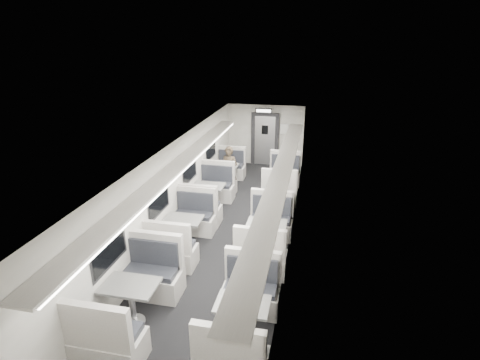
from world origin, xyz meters
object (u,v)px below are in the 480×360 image
at_px(booth_left_b, 209,197).
at_px(booth_right_a, 282,182).
at_px(booth_left_c, 184,232).
at_px(booth_left_d, 132,303).
at_px(booth_right_b, 276,205).
at_px(booth_right_d, 242,321).
at_px(passenger, 229,170).
at_px(exit_sign, 264,111).
at_px(booth_right_c, 266,238).
at_px(booth_left_a, 226,175).
at_px(vestibule_door, 265,140).

relative_size(booth_left_b, booth_right_a, 1.04).
distance_m(booth_left_c, booth_left_d, 2.68).
distance_m(booth_right_a, booth_right_b, 1.80).
distance_m(booth_left_d, booth_right_a, 6.88).
height_order(booth_right_d, passenger, passenger).
bearing_deg(passenger, booth_right_d, -63.22).
relative_size(booth_left_d, exit_sign, 3.80).
bearing_deg(booth_left_c, booth_right_a, 62.84).
distance_m(booth_right_c, booth_right_d, 2.83).
height_order(passenger, exit_sign, exit_sign).
distance_m(booth_left_b, booth_left_d, 4.83).
relative_size(booth_left_b, booth_left_d, 0.97).
relative_size(booth_left_a, booth_left_b, 0.93).
bearing_deg(vestibule_door, passenger, -102.44).
distance_m(booth_right_a, exit_sign, 3.17).
relative_size(passenger, exit_sign, 2.56).
bearing_deg(vestibule_door, booth_right_b, -77.80).
bearing_deg(booth_left_b, booth_right_b, -1.22).
relative_size(booth_left_c, booth_right_a, 1.01).
relative_size(booth_right_a, passenger, 1.38).
bearing_deg(booth_left_d, booth_left_a, 90.00).
height_order(booth_left_a, booth_right_b, booth_left_a).
bearing_deg(exit_sign, booth_left_c, -99.11).
height_order(booth_right_c, exit_sign, exit_sign).
distance_m(booth_left_b, booth_right_d, 5.23).
bearing_deg(booth_left_a, booth_right_c, -63.94).
distance_m(booth_left_a, booth_right_a, 2.03).
bearing_deg(exit_sign, booth_right_b, -76.41).
bearing_deg(booth_left_a, booth_right_d, -73.87).
bearing_deg(booth_right_c, booth_right_a, 90.00).
height_order(booth_left_b, passenger, passenger).
bearing_deg(booth_left_b, vestibule_door, 77.69).
xyz_separation_m(booth_right_b, booth_right_d, (0.00, -4.79, 0.03)).
distance_m(booth_left_b, booth_right_c, 2.83).
distance_m(booth_left_b, booth_right_b, 2.00).
relative_size(booth_left_d, booth_right_a, 1.07).
height_order(booth_right_b, booth_right_c, booth_right_c).
relative_size(booth_left_c, passenger, 1.40).
bearing_deg(passenger, booth_right_c, -51.89).
distance_m(booth_right_a, booth_right_d, 6.58).
bearing_deg(passenger, vestibule_door, 89.03).
distance_m(booth_left_a, vestibule_door, 2.77).
relative_size(booth_left_b, booth_right_b, 1.14).
xyz_separation_m(booth_left_a, booth_right_d, (2.00, -6.92, 0.01)).
height_order(booth_left_d, booth_right_a, booth_left_d).
distance_m(booth_left_a, booth_left_c, 4.23).
distance_m(booth_left_a, passenger, 0.86).
xyz_separation_m(booth_right_d, vestibule_door, (-1.00, 9.41, 0.65)).
bearing_deg(booth_left_c, booth_right_d, -53.29).
distance_m(booth_left_d, passenger, 6.24).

